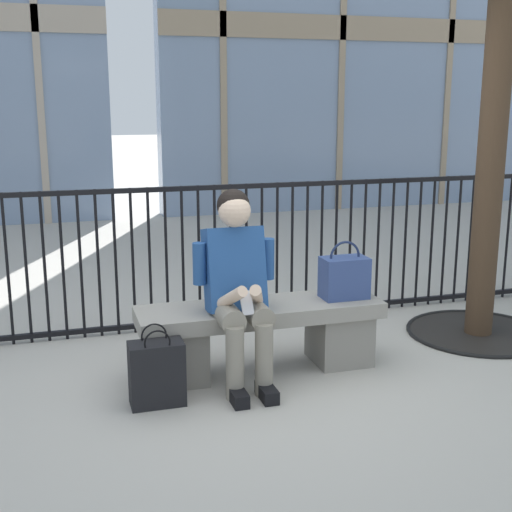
# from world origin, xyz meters

# --- Properties ---
(ground_plane) EXTENTS (60.00, 60.00, 0.00)m
(ground_plane) POSITION_xyz_m (0.00, 0.00, 0.00)
(ground_plane) COLOR #B2ADA3
(stone_bench) EXTENTS (1.60, 0.44, 0.45)m
(stone_bench) POSITION_xyz_m (0.00, 0.00, 0.27)
(stone_bench) COLOR gray
(stone_bench) RESTS_ON ground
(seated_person_with_phone) EXTENTS (0.52, 0.66, 1.21)m
(seated_person_with_phone) POSITION_xyz_m (-0.19, -0.13, 0.65)
(seated_person_with_phone) COLOR gray
(seated_person_with_phone) RESTS_ON ground
(handbag_on_bench) EXTENTS (0.30, 0.19, 0.39)m
(handbag_on_bench) POSITION_xyz_m (0.58, -0.01, 0.59)
(handbag_on_bench) COLOR #33477F
(handbag_on_bench) RESTS_ON stone_bench
(shopping_bag) EXTENTS (0.32, 0.18, 0.48)m
(shopping_bag) POSITION_xyz_m (-0.73, -0.32, 0.19)
(shopping_bag) COLOR black
(shopping_bag) RESTS_ON ground
(plaza_railing) EXTENTS (7.74, 0.04, 1.11)m
(plaza_railing) POSITION_xyz_m (-0.00, 0.99, 0.56)
(plaza_railing) COLOR black
(plaza_railing) RESTS_ON ground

